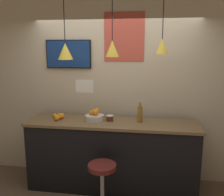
{
  "coord_description": "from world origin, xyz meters",
  "views": [
    {
      "loc": [
        0.51,
        -2.81,
        2.09
      ],
      "look_at": [
        0.0,
        0.62,
        1.38
      ],
      "focal_mm": 40.0,
      "sensor_mm": 36.0,
      "label": 1
    }
  ],
  "objects_px": {
    "bar_stool": "(102,178)",
    "mounted_tv": "(68,54)",
    "spread_jar": "(110,118)",
    "juice_bottle": "(140,114)",
    "fruit_bowl": "(95,116)"
  },
  "relations": [
    {
      "from": "bar_stool",
      "to": "mounted_tv",
      "type": "xyz_separation_m",
      "value": [
        -0.7,
        0.92,
        1.54
      ]
    },
    {
      "from": "spread_jar",
      "to": "mounted_tv",
      "type": "distance_m",
      "value": 1.2
    },
    {
      "from": "spread_jar",
      "to": "mounted_tv",
      "type": "height_order",
      "value": "mounted_tv"
    },
    {
      "from": "mounted_tv",
      "to": "juice_bottle",
      "type": "bearing_deg",
      "value": -16.25
    },
    {
      "from": "mounted_tv",
      "to": "spread_jar",
      "type": "bearing_deg",
      "value": -25.24
    },
    {
      "from": "mounted_tv",
      "to": "bar_stool",
      "type": "bearing_deg",
      "value": -52.87
    },
    {
      "from": "spread_jar",
      "to": "mounted_tv",
      "type": "relative_size",
      "value": 0.15
    },
    {
      "from": "spread_jar",
      "to": "mounted_tv",
      "type": "xyz_separation_m",
      "value": [
        -0.7,
        0.33,
        0.91
      ]
    },
    {
      "from": "bar_stool",
      "to": "mounted_tv",
      "type": "bearing_deg",
      "value": 127.13
    },
    {
      "from": "bar_stool",
      "to": "spread_jar",
      "type": "xyz_separation_m",
      "value": [
        0.01,
        0.59,
        0.63
      ]
    },
    {
      "from": "bar_stool",
      "to": "fruit_bowl",
      "type": "relative_size",
      "value": 2.28
    },
    {
      "from": "juice_bottle",
      "to": "mounted_tv",
      "type": "bearing_deg",
      "value": 163.75
    },
    {
      "from": "juice_bottle",
      "to": "spread_jar",
      "type": "bearing_deg",
      "value": 180.0
    },
    {
      "from": "bar_stool",
      "to": "mounted_tv",
      "type": "relative_size",
      "value": 0.88
    },
    {
      "from": "juice_bottle",
      "to": "spread_jar",
      "type": "xyz_separation_m",
      "value": [
        -0.44,
        0.0,
        -0.08
      ]
    }
  ]
}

